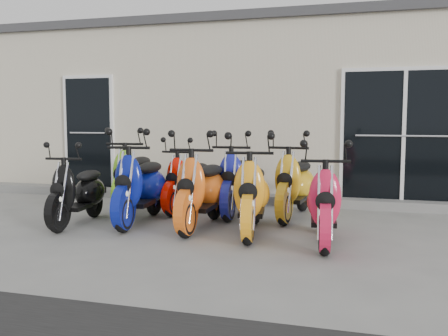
{
  "coord_description": "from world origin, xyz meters",
  "views": [
    {
      "loc": [
        2.04,
        -6.47,
        1.49
      ],
      "look_at": [
        0.0,
        0.6,
        0.75
      ],
      "focal_mm": 40.0,
      "sensor_mm": 36.0,
      "label": 1
    }
  ],
  "objects": [
    {
      "name": "roof_cap",
      "position": [
        0.0,
        5.2,
        3.28
      ],
      "size": [
        14.2,
        6.2,
        0.16
      ],
      "primitive_type": "cube",
      "color": "#3F3F42",
      "rests_on": "building"
    },
    {
      "name": "scooter_front_orange_a",
      "position": [
        -0.1,
        -0.14,
        0.67
      ],
      "size": [
        0.66,
        1.82,
        1.34
      ],
      "primitive_type": null,
      "rotation": [
        0.0,
        0.0,
        -0.0
      ],
      "color": "orange",
      "rests_on": "ground"
    },
    {
      "name": "front_step",
      "position": [
        0.0,
        2.02,
        0.07
      ],
      "size": [
        14.0,
        0.4,
        0.15
      ],
      "primitive_type": "cube",
      "color": "gray",
      "rests_on": "ground"
    },
    {
      "name": "scooter_back_green",
      "position": [
        -1.62,
        0.89,
        0.68
      ],
      "size": [
        0.93,
        1.91,
        1.35
      ],
      "primitive_type": null,
      "rotation": [
        0.0,
        0.0,
        0.15
      ],
      "color": "#74C41C",
      "rests_on": "ground"
    },
    {
      "name": "door_left",
      "position": [
        -3.2,
        2.17,
        1.26
      ],
      "size": [
        1.07,
        0.08,
        2.22
      ],
      "primitive_type": "cube",
      "color": "black",
      "rests_on": "front_step"
    },
    {
      "name": "scooter_back_red",
      "position": [
        -0.71,
        0.99,
        0.6
      ],
      "size": [
        0.76,
        1.68,
        1.2
      ],
      "primitive_type": null,
      "rotation": [
        0.0,
        0.0,
        -0.11
      ],
      "color": "#E91001",
      "rests_on": "ground"
    },
    {
      "name": "door_right",
      "position": [
        2.6,
        2.17,
        1.26
      ],
      "size": [
        2.02,
        0.08,
        2.22
      ],
      "primitive_type": "cube",
      "color": "black",
      "rests_on": "front_step"
    },
    {
      "name": "scooter_front_blue",
      "position": [
        -1.03,
        -0.08,
        0.68
      ],
      "size": [
        0.83,
        1.89,
        1.36
      ],
      "primitive_type": null,
      "rotation": [
        0.0,
        0.0,
        0.09
      ],
      "color": "navy",
      "rests_on": "ground"
    },
    {
      "name": "scooter_front_black",
      "position": [
        -1.83,
        -0.41,
        0.59
      ],
      "size": [
        0.72,
        1.64,
        1.18
      ],
      "primitive_type": null,
      "rotation": [
        0.0,
        0.0,
        0.09
      ],
      "color": "black",
      "rests_on": "ground"
    },
    {
      "name": "scooter_back_blue",
      "position": [
        0.12,
        0.91,
        0.66
      ],
      "size": [
        0.74,
        1.81,
        1.32
      ],
      "primitive_type": null,
      "rotation": [
        0.0,
        0.0,
        0.05
      ],
      "color": "#181D93",
      "rests_on": "ground"
    },
    {
      "name": "ground",
      "position": [
        0.0,
        0.0,
        0.0
      ],
      "size": [
        80.0,
        80.0,
        0.0
      ],
      "primitive_type": "plane",
      "color": "gray",
      "rests_on": "ground"
    },
    {
      "name": "building",
      "position": [
        0.0,
        5.2,
        1.6
      ],
      "size": [
        14.0,
        6.0,
        3.2
      ],
      "primitive_type": "cube",
      "color": "beige",
      "rests_on": "ground"
    },
    {
      "name": "scooter_front_orange_b",
      "position": [
        0.63,
        -0.27,
        0.66
      ],
      "size": [
        0.91,
        1.88,
        1.33
      ],
      "primitive_type": null,
      "rotation": [
        0.0,
        0.0,
        0.15
      ],
      "color": "#FCA019",
      "rests_on": "ground"
    },
    {
      "name": "scooter_front_red",
      "position": [
        1.56,
        -0.51,
        0.63
      ],
      "size": [
        0.8,
        1.76,
        1.26
      ],
      "primitive_type": null,
      "rotation": [
        0.0,
        0.0,
        0.11
      ],
      "color": "#D91A43",
      "rests_on": "ground"
    },
    {
      "name": "scooter_back_yellow",
      "position": [
        1.01,
        0.9,
        0.66
      ],
      "size": [
        0.82,
        1.85,
        1.33
      ],
      "primitive_type": null,
      "rotation": [
        0.0,
        0.0,
        -0.09
      ],
      "color": "gold",
      "rests_on": "ground"
    }
  ]
}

